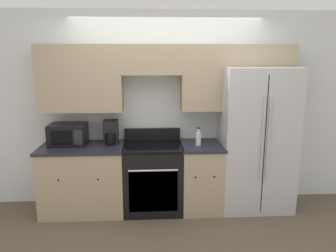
{
  "coord_description": "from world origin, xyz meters",
  "views": [
    {
      "loc": [
        -0.24,
        -3.77,
        2.02
      ],
      "look_at": [
        -0.0,
        0.31,
        1.13
      ],
      "focal_mm": 35.0,
      "sensor_mm": 36.0,
      "label": 1
    }
  ],
  "objects_px": {
    "bottle": "(198,138)",
    "refrigerator": "(256,139)",
    "oven_range": "(153,177)",
    "microwave": "(68,134)"
  },
  "relations": [
    {
      "from": "oven_range",
      "to": "refrigerator",
      "type": "distance_m",
      "value": 1.45
    },
    {
      "from": "oven_range",
      "to": "refrigerator",
      "type": "bearing_deg",
      "value": 1.45
    },
    {
      "from": "oven_range",
      "to": "bottle",
      "type": "relative_size",
      "value": 4.41
    },
    {
      "from": "refrigerator",
      "to": "microwave",
      "type": "relative_size",
      "value": 4.03
    },
    {
      "from": "refrigerator",
      "to": "oven_range",
      "type": "bearing_deg",
      "value": -178.55
    },
    {
      "from": "refrigerator",
      "to": "bottle",
      "type": "distance_m",
      "value": 0.78
    },
    {
      "from": "refrigerator",
      "to": "microwave",
      "type": "xyz_separation_m",
      "value": [
        -2.45,
        0.06,
        0.08
      ]
    },
    {
      "from": "bottle",
      "to": "refrigerator",
      "type": "bearing_deg",
      "value": 5.8
    },
    {
      "from": "refrigerator",
      "to": "bottle",
      "type": "xyz_separation_m",
      "value": [
        -0.77,
        -0.08,
        0.04
      ]
    },
    {
      "from": "refrigerator",
      "to": "bottle",
      "type": "relative_size",
      "value": 7.92
    }
  ]
}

